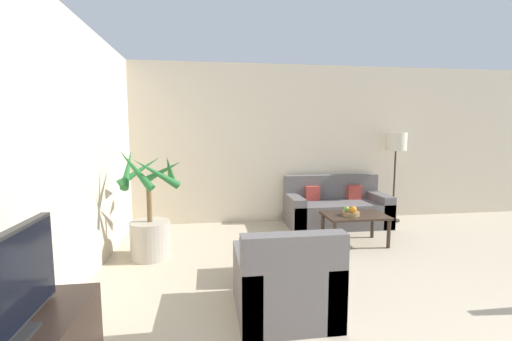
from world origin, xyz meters
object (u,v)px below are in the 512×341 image
armchair (285,284)px  ottoman (267,260)px  coffee_table (355,219)px  orange_fruit (353,209)px  floor_lamp (396,146)px  television (0,294)px  fruit_bowl (351,214)px  apple_red (352,209)px  sofa_loveseat (336,209)px  potted_palm (150,222)px  apple_green (346,209)px

armchair → ottoman: armchair is taller
coffee_table → armchair: armchair is taller
coffee_table → orange_fruit: bearing=-125.3°
armchair → ottoman: size_ratio=1.51×
floor_lamp → orange_fruit: 1.90m
television → fruit_bowl: bearing=43.3°
orange_fruit → television: bearing=-137.4°
fruit_bowl → ottoman: bearing=-147.4°
television → apple_red: television is taller
sofa_loveseat → orange_fruit: 1.11m
coffee_table → potted_palm: bearing=-177.4°
sofa_loveseat → armchair: size_ratio=1.99×
orange_fruit → fruit_bowl: bearing=93.9°
apple_red → floor_lamp: bearing=40.9°
fruit_bowl → ottoman: size_ratio=0.41×
fruit_bowl → apple_green: (-0.06, 0.00, 0.07)m
television → apple_red: size_ratio=15.31×
floor_lamp → ottoman: 3.45m
floor_lamp → apple_green: size_ratio=19.75×
apple_green → coffee_table: bearing=15.5°
television → ottoman: bearing=50.2°
orange_fruit → ottoman: orange_fruit is taller
television → sofa_loveseat: television is taller
potted_palm → television: bearing=-95.1°
television → apple_green: television is taller
fruit_bowl → orange_fruit: 0.10m
potted_palm → orange_fruit: (2.67, 0.02, 0.07)m
sofa_loveseat → floor_lamp: 1.51m
television → orange_fruit: television is taller
orange_fruit → apple_red: bearing=80.5°
apple_green → armchair: bearing=-127.4°
armchair → television: bearing=-145.1°
potted_palm → armchair: size_ratio=1.67×
potted_palm → armchair: potted_palm is taller
apple_green → fruit_bowl: bearing=-3.8°
sofa_loveseat → armchair: sofa_loveseat is taller
armchair → floor_lamp: bearing=46.6°
floor_lamp → television: bearing=-137.4°
floor_lamp → armchair: bearing=-133.4°
fruit_bowl → sofa_loveseat: bearing=79.6°
sofa_loveseat → armchair: bearing=-119.6°
floor_lamp → armchair: floor_lamp is taller
fruit_bowl → apple_red: 0.07m
television → orange_fruit: bearing=42.6°
floor_lamp → orange_fruit: bearing=-137.3°
coffee_table → armchair: size_ratio=1.02×
ottoman → coffee_table: bearing=32.4°
sofa_loveseat → apple_green: (-0.25, -1.00, 0.24)m
apple_red → orange_fruit: size_ratio=0.74×
floor_lamp → coffee_table: size_ratio=1.81×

